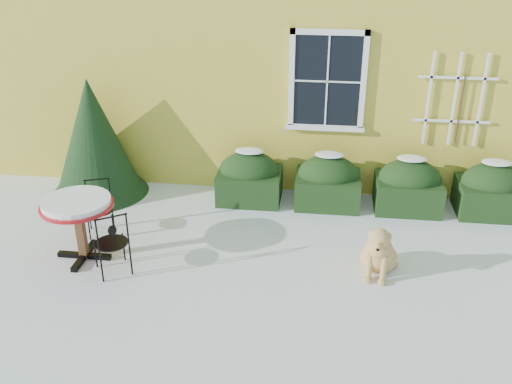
# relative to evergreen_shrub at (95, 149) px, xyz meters

# --- Properties ---
(ground) EXTENTS (80.00, 80.00, 0.00)m
(ground) POSITION_rel_evergreen_shrub_xyz_m (2.92, -2.51, -0.81)
(ground) COLOR white
(ground) RESTS_ON ground
(hedge_row) EXTENTS (4.95, 0.80, 0.91)m
(hedge_row) POSITION_rel_evergreen_shrub_xyz_m (4.57, 0.04, -0.41)
(hedge_row) COLOR black
(hedge_row) RESTS_ON ground
(evergreen_shrub) EXTENTS (1.67, 1.67, 2.02)m
(evergreen_shrub) POSITION_rel_evergreen_shrub_xyz_m (0.00, 0.00, 0.00)
(evergreen_shrub) COLOR black
(evergreen_shrub) RESTS_ON ground
(bistro_table) EXTENTS (0.99, 0.99, 0.92)m
(bistro_table) POSITION_rel_evergreen_shrub_xyz_m (0.56, -2.07, -0.05)
(bistro_table) COLOR black
(bistro_table) RESTS_ON ground
(patio_chair_near) EXTENTS (0.57, 0.57, 0.93)m
(patio_chair_near) POSITION_rel_evergreen_shrub_xyz_m (1.11, -2.37, -0.35)
(patio_chair_near) COLOR black
(patio_chair_near) RESTS_ON ground
(patio_chair_far) EXTENTS (0.47, 0.47, 0.83)m
(patio_chair_far) POSITION_rel_evergreen_shrub_xyz_m (0.54, -1.34, -0.40)
(patio_chair_far) COLOR black
(patio_chair_far) RESTS_ON ground
(dog) EXTENTS (0.58, 0.86, 0.79)m
(dog) POSITION_rel_evergreen_shrub_xyz_m (4.62, -1.96, -0.49)
(dog) COLOR tan
(dog) RESTS_ON ground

